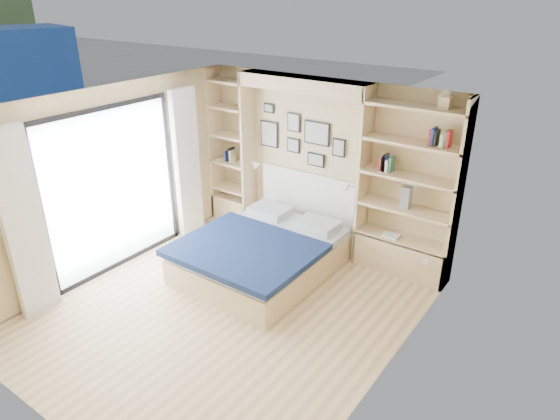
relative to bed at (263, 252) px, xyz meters
The scene contains 8 objects.
ground 1.07m from the bed, 77.59° to the right, with size 4.50×4.50×0.00m, color #E1BE89.
room_shell 0.96m from the bed, 107.72° to the left, with size 4.50×4.50×4.50m.
bed is the anchor object (origin of this frame).
photo_gallery 1.81m from the bed, 100.73° to the left, with size 1.48×0.02×0.82m.
reading_lamps 1.29m from the bed, 94.52° to the left, with size 1.92×0.12×0.15m.
shelf_decor 2.20m from the bed, 38.97° to the left, with size 3.53×0.23×2.03m.
deck 3.54m from the bed, 163.40° to the right, with size 3.20×4.00×0.05m, color #726354.
deck_chair 3.04m from the bed, behind, with size 0.53×0.74×0.67m.
Camera 1 is at (3.46, -3.75, 3.65)m, focal length 32.00 mm.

